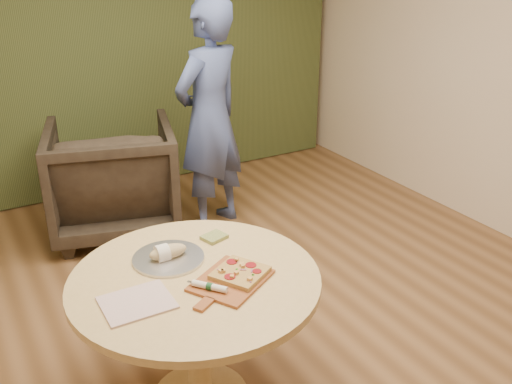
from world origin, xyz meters
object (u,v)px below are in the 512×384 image
object	(u,v)px
flatbread_pizza	(240,272)
person_standing	(209,118)
serving_tray	(168,258)
bread_roll	(166,252)
pizza_paddle	(230,282)
armchair	(112,173)
cutlery_roll	(210,286)
pedestal_table	(196,301)

from	to	relation	value
flatbread_pizza	person_standing	xyz separation A→B (m)	(0.77, 1.91, 0.15)
serving_tray	bread_roll	size ratio (longest dim) A/B	1.84
pizza_paddle	person_standing	distance (m)	2.11
pizza_paddle	flatbread_pizza	size ratio (longest dim) A/B	1.56
bread_roll	person_standing	distance (m)	1.89
armchair	person_standing	xyz separation A→B (m)	(0.73, -0.31, 0.43)
pizza_paddle	armchair	distance (m)	2.26
pizza_paddle	cutlery_roll	bearing A→B (deg)	160.42
pedestal_table	person_standing	world-z (taller)	person_standing
pedestal_table	person_standing	distance (m)	2.06
pizza_paddle	armchair	xyz separation A→B (m)	(0.10, 2.24, -0.26)
cutlery_roll	person_standing	size ratio (longest dim) A/B	0.09
pedestal_table	serving_tray	world-z (taller)	serving_tray
person_standing	cutlery_roll	bearing A→B (deg)	41.86
pizza_paddle	serving_tray	xyz separation A→B (m)	(-0.17, 0.34, -0.00)
pedestal_table	serving_tray	bearing A→B (deg)	102.87
armchair	person_standing	distance (m)	0.90
pedestal_table	pizza_paddle	xyz separation A→B (m)	(0.12, -0.13, 0.15)
pedestal_table	bread_roll	bearing A→B (deg)	105.16
pizza_paddle	flatbread_pizza	bearing A→B (deg)	-14.12
bread_roll	flatbread_pizza	bearing A→B (deg)	-53.66
armchair	pizza_paddle	bearing A→B (deg)	103.23
armchair	flatbread_pizza	bearing A→B (deg)	104.83
flatbread_pizza	armchair	world-z (taller)	armchair
pizza_paddle	serving_tray	bearing A→B (deg)	85.82
person_standing	pizza_paddle	bearing A→B (deg)	44.39
serving_tray	pedestal_table	bearing A→B (deg)	-77.13
armchair	serving_tray	bearing A→B (deg)	97.81
pizza_paddle	cutlery_roll	distance (m)	0.12
bread_roll	person_standing	bearing A→B (deg)	57.73
flatbread_pizza	armchair	distance (m)	2.24
person_standing	armchair	bearing A→B (deg)	-45.33
pizza_paddle	person_standing	bearing A→B (deg)	36.61
pedestal_table	cutlery_roll	xyz separation A→B (m)	(0.00, -0.15, 0.17)
flatbread_pizza	person_standing	bearing A→B (deg)	68.15
cutlery_roll	bread_roll	bearing A→B (deg)	60.89
flatbread_pizza	bread_roll	xyz separation A→B (m)	(-0.24, 0.32, 0.02)
bread_roll	cutlery_roll	bearing A→B (deg)	-80.37
cutlery_roll	bread_roll	size ratio (longest dim) A/B	0.87
flatbread_pizza	serving_tray	bearing A→B (deg)	125.30
pedestal_table	flatbread_pizza	distance (m)	0.27
flatbread_pizza	bread_roll	bearing A→B (deg)	126.34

